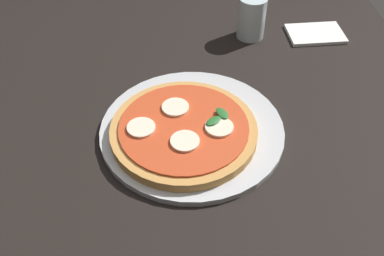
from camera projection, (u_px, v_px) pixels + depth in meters
The scene contains 5 objects.
dining_table at pixel (171, 164), 0.87m from camera, with size 1.11×1.07×0.71m.
serving_tray at pixel (192, 130), 0.80m from camera, with size 0.34×0.34×0.01m, color silver.
pizza at pixel (184, 130), 0.77m from camera, with size 0.26×0.26×0.03m.
napkin at pixel (315, 34), 1.03m from camera, with size 0.13×0.09×0.01m, color white.
glass_cup at pixel (252, 18), 1.00m from camera, with size 0.06×0.06×0.10m, color silver.
Camera 1 is at (-0.01, -0.58, 1.27)m, focal length 40.59 mm.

